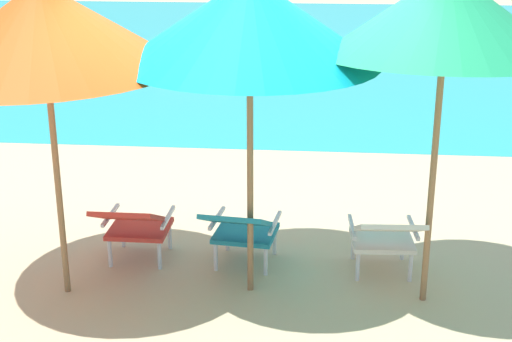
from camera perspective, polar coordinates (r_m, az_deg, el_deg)
The scene contains 9 objects.
ground_plane at distance 10.02m, azimuth 1.82°, elevation 2.24°, with size 40.00×40.00×0.00m, color #CCB78E.
ocean_band at distance 18.44m, azimuth 3.56°, elevation 9.96°, with size 40.00×18.00×0.01m, color #28B2B7.
swim_buoy at distance 14.57m, azimuth -4.61°, elevation 7.89°, with size 0.18×0.18×1.60m, color yellow.
lounge_chair_left at distance 6.41m, azimuth -9.48°, elevation -4.05°, with size 0.55×0.88×0.68m.
lounge_chair_center at distance 6.24m, azimuth -1.16°, elevation -4.44°, with size 0.63×0.93×0.68m.
lounge_chair_right at distance 6.19m, azimuth 10.04°, elevation -4.94°, with size 0.59×0.91×0.68m.
beach_umbrella_left at distance 5.62m, azimuth -16.24°, elevation 10.71°, with size 2.83×2.83×2.50m.
beach_umbrella_center at distance 5.43m, azimuth -0.49°, elevation 11.69°, with size 2.56×2.57×2.54m.
beach_umbrella_right at distance 5.42m, azimuth 14.60°, elevation 11.77°, with size 1.80×1.82×2.61m.
Camera 1 is at (0.58, -5.57, 2.88)m, focal length 51.37 mm.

